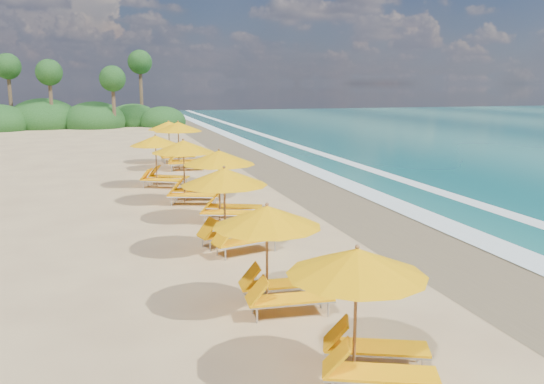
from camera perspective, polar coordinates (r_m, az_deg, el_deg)
ground at (r=17.54m, az=0.00°, el=-3.85°), size 160.00×160.00×0.00m
wet_sand at (r=19.03m, az=11.65°, el=-2.88°), size 4.00×160.00×0.01m
surf_foam at (r=20.41m, az=18.36°, el=-2.22°), size 4.00×160.00×0.01m
station_2 at (r=8.70m, az=9.65°, el=-11.36°), size 2.81×2.78×2.16m
station_3 at (r=11.20m, az=0.34°, el=-5.90°), size 2.49×2.33×2.21m
station_4 at (r=15.08m, az=-4.25°, el=-1.16°), size 2.95×2.86×2.37m
station_5 at (r=18.51m, az=-4.83°, el=1.19°), size 3.13×3.08×2.42m
station_6 at (r=21.51m, az=-8.48°, el=2.56°), size 3.14×3.07×2.47m
station_7 at (r=25.24m, az=-11.38°, el=3.51°), size 3.08×3.08×2.32m
station_8 at (r=30.05m, az=-9.14°, el=5.06°), size 3.01×2.84×2.60m
station_9 at (r=32.73m, az=-10.14°, el=5.36°), size 2.68×2.48×2.45m
treeline at (r=62.08m, az=-21.34°, el=7.03°), size 25.80×8.80×9.74m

